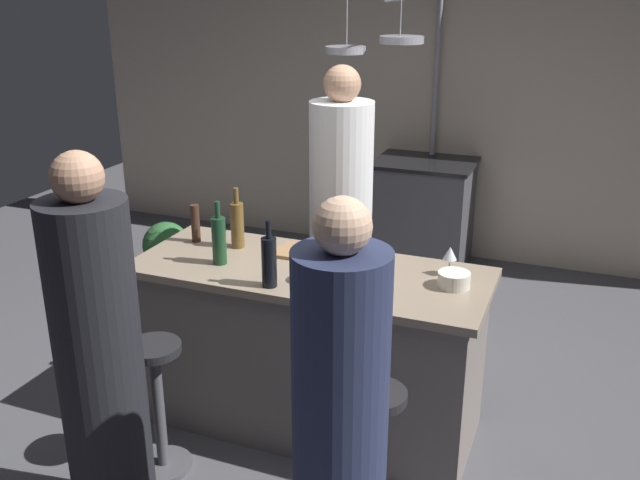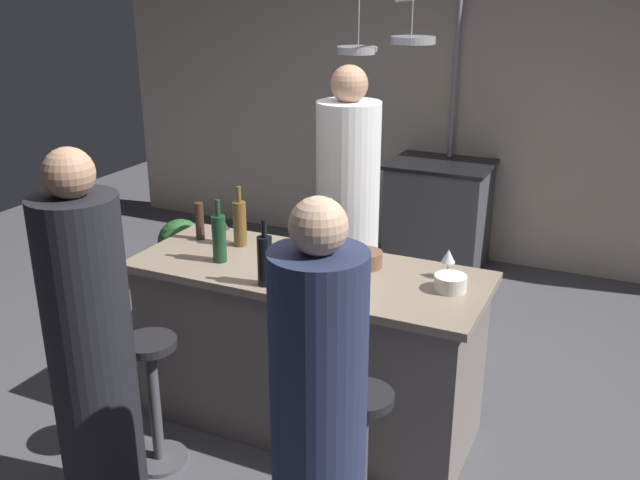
% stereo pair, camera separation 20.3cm
% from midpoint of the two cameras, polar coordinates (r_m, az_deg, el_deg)
% --- Properties ---
extents(ground_plane, '(9.00, 9.00, 0.00)m').
position_cam_midpoint_polar(ground_plane, '(3.96, -2.34, -14.45)').
color(ground_plane, '#4C4C51').
extents(back_wall, '(6.40, 0.16, 2.60)m').
position_cam_midpoint_polar(back_wall, '(6.04, 8.62, 10.96)').
color(back_wall, '#BCAD99').
rests_on(back_wall, ground_plane).
extents(kitchen_island, '(1.80, 0.72, 0.90)m').
position_cam_midpoint_polar(kitchen_island, '(3.72, -2.44, -8.70)').
color(kitchen_island, slate).
rests_on(kitchen_island, ground_plane).
extents(stove_range, '(0.80, 0.64, 0.89)m').
position_cam_midpoint_polar(stove_range, '(5.86, 7.28, 2.15)').
color(stove_range, '#47474C').
rests_on(stove_range, ground_plane).
extents(chef, '(0.38, 0.38, 1.81)m').
position_cam_midpoint_polar(chef, '(4.31, 0.33, 1.10)').
color(chef, white).
rests_on(chef, ground_plane).
extents(bar_stool_right, '(0.28, 0.28, 0.68)m').
position_cam_midpoint_polar(bar_stool_right, '(3.11, 2.46, -16.93)').
color(bar_stool_right, '#4C4C51').
rests_on(bar_stool_right, ground_plane).
extents(guest_right, '(0.34, 0.34, 1.62)m').
position_cam_midpoint_polar(guest_right, '(2.59, -0.70, -15.18)').
color(guest_right, '#262D4C').
rests_on(guest_right, ground_plane).
extents(bar_stool_left, '(0.28, 0.28, 0.68)m').
position_cam_midpoint_polar(bar_stool_left, '(3.53, -14.62, -12.55)').
color(bar_stool_left, '#4C4C51').
rests_on(bar_stool_left, ground_plane).
extents(guest_left, '(0.35, 0.35, 1.67)m').
position_cam_midpoint_polar(guest_left, '(3.09, -19.20, -9.56)').
color(guest_left, black).
rests_on(guest_left, ground_plane).
extents(overhead_pot_rack, '(0.62, 1.50, 2.17)m').
position_cam_midpoint_polar(overhead_pot_rack, '(5.10, 5.64, 13.42)').
color(overhead_pot_rack, gray).
rests_on(overhead_pot_rack, ground_plane).
extents(potted_plant, '(0.36, 0.36, 0.52)m').
position_cam_midpoint_polar(potted_plant, '(5.58, -13.34, -0.82)').
color(potted_plant, brown).
rests_on(potted_plant, ground_plane).
extents(cutting_board, '(0.32, 0.22, 0.02)m').
position_cam_midpoint_polar(cutting_board, '(3.70, -2.60, -1.07)').
color(cutting_board, '#997047').
rests_on(cutting_board, kitchen_island).
extents(pepper_mill, '(0.05, 0.05, 0.21)m').
position_cam_midpoint_polar(pepper_mill, '(3.93, -11.51, 1.32)').
color(pepper_mill, '#382319').
rests_on(pepper_mill, kitchen_island).
extents(wine_bottle_green, '(0.07, 0.07, 0.33)m').
position_cam_midpoint_polar(wine_bottle_green, '(3.59, -9.79, 0.02)').
color(wine_bottle_green, '#193D23').
rests_on(wine_bottle_green, kitchen_island).
extents(wine_bottle_dark, '(0.07, 0.07, 0.32)m').
position_cam_midpoint_polar(wine_bottle_dark, '(3.29, -5.91, -1.72)').
color(wine_bottle_dark, black).
rests_on(wine_bottle_dark, kitchen_island).
extents(wine_bottle_amber, '(0.07, 0.07, 0.33)m').
position_cam_midpoint_polar(wine_bottle_amber, '(3.80, -8.24, 1.26)').
color(wine_bottle_amber, brown).
rests_on(wine_bottle_amber, kitchen_island).
extents(wine_glass_near_left_guest, '(0.07, 0.07, 0.15)m').
position_cam_midpoint_polar(wine_glass_near_left_guest, '(3.84, -9.61, 1.04)').
color(wine_glass_near_left_guest, silver).
rests_on(wine_glass_near_left_guest, kitchen_island).
extents(wine_glass_by_chef, '(0.07, 0.07, 0.15)m').
position_cam_midpoint_polar(wine_glass_by_chef, '(3.45, 8.83, -1.20)').
color(wine_glass_by_chef, silver).
rests_on(wine_glass_by_chef, kitchen_island).
extents(mixing_bowl_ceramic, '(0.15, 0.15, 0.07)m').
position_cam_midpoint_polar(mixing_bowl_ceramic, '(3.34, 9.09, -3.21)').
color(mixing_bowl_ceramic, silver).
rests_on(mixing_bowl_ceramic, kitchen_island).
extents(mixing_bowl_blue, '(0.14, 0.14, 0.07)m').
position_cam_midpoint_polar(mixing_bowl_blue, '(3.37, -2.35, -2.83)').
color(mixing_bowl_blue, '#334C6B').
rests_on(mixing_bowl_blue, kitchen_island).
extents(mixing_bowl_wooden, '(0.17, 0.17, 0.08)m').
position_cam_midpoint_polar(mixing_bowl_wooden, '(3.55, 2.14, -1.47)').
color(mixing_bowl_wooden, brown).
rests_on(mixing_bowl_wooden, kitchen_island).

